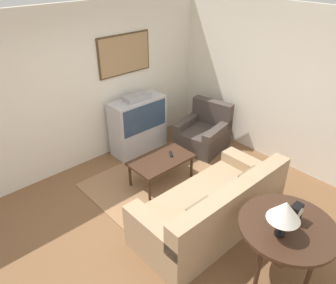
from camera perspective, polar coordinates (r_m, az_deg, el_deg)
ground_plane at (r=4.79m, az=-0.91°, el=-13.68°), size 12.00×12.00×0.00m
wall_back at (r=5.61m, az=-15.63°, el=8.59°), size 12.00×0.10×2.70m
wall_right at (r=5.88m, az=18.82°, el=9.03°), size 0.06×12.00×2.70m
area_rug at (r=5.45m, az=-1.59°, el=-7.28°), size 2.08×1.81×0.01m
tv at (r=6.13m, az=-5.21°, el=3.03°), size 1.04×0.45×1.13m
couch at (r=4.55m, az=7.65°, el=-11.53°), size 2.13×1.00×0.88m
armchair at (r=6.36m, az=6.16°, el=1.44°), size 1.03×0.98×0.86m
coffee_table at (r=5.28m, az=-1.19°, el=-3.36°), size 1.01×0.59×0.45m
console_table at (r=3.87m, az=20.07°, el=-14.27°), size 1.05×1.05×0.80m
table_lamp at (r=3.49m, az=19.69°, el=-11.24°), size 0.34×0.34×0.43m
mantel_clock at (r=3.82m, az=21.33°, el=-11.51°), size 0.14×0.10×0.23m
remote at (r=5.35m, az=0.53°, el=-2.12°), size 0.13×0.16×0.02m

